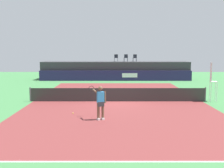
{
  "coord_description": "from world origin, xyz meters",
  "views": [
    {
      "loc": [
        -0.41,
        -19.82,
        3.62
      ],
      "look_at": [
        -0.3,
        2.0,
        1.0
      ],
      "focal_mm": 45.49,
      "sensor_mm": 36.0,
      "label": 1
    }
  ],
  "objects_px": {
    "net_post_near": "(29,94)",
    "net_post_far": "(204,94)",
    "spectator_chair_center": "(133,58)",
    "tennis_ball": "(72,113)",
    "umpire_chair": "(211,79)",
    "spectator_chair_left": "(124,58)",
    "tennis_player": "(99,102)",
    "spectator_chair_far_left": "(115,58)"
  },
  "relations": [
    {
      "from": "net_post_near",
      "to": "net_post_far",
      "type": "bearing_deg",
      "value": 0.0
    },
    {
      "from": "spectator_chair_center",
      "to": "tennis_ball",
      "type": "height_order",
      "value": "spectator_chair_center"
    },
    {
      "from": "umpire_chair",
      "to": "spectator_chair_center",
      "type": "bearing_deg",
      "value": 105.74
    },
    {
      "from": "spectator_chair_left",
      "to": "umpire_chair",
      "type": "relative_size",
      "value": 0.32
    },
    {
      "from": "spectator_chair_left",
      "to": "tennis_player",
      "type": "xyz_separation_m",
      "value": [
        -2.32,
        -20.64,
        -1.73
      ]
    },
    {
      "from": "spectator_chair_left",
      "to": "net_post_near",
      "type": "height_order",
      "value": "spectator_chair_left"
    },
    {
      "from": "umpire_chair",
      "to": "tennis_ball",
      "type": "xyz_separation_m",
      "value": [
        -9.28,
        -3.98,
        -1.55
      ]
    },
    {
      "from": "tennis_player",
      "to": "net_post_far",
      "type": "bearing_deg",
      "value": 36.38
    },
    {
      "from": "tennis_player",
      "to": "spectator_chair_center",
      "type": "bearing_deg",
      "value": 80.51
    },
    {
      "from": "tennis_ball",
      "to": "umpire_chair",
      "type": "bearing_deg",
      "value": 23.23
    },
    {
      "from": "net_post_near",
      "to": "tennis_ball",
      "type": "xyz_separation_m",
      "value": [
        3.57,
        -3.97,
        -0.46
      ]
    },
    {
      "from": "umpire_chair",
      "to": "net_post_far",
      "type": "relative_size",
      "value": 2.76
    },
    {
      "from": "spectator_chair_far_left",
      "to": "tennis_player",
      "type": "height_order",
      "value": "spectator_chair_far_left"
    },
    {
      "from": "net_post_near",
      "to": "tennis_ball",
      "type": "bearing_deg",
      "value": -48.06
    },
    {
      "from": "spectator_chair_left",
      "to": "net_post_near",
      "type": "bearing_deg",
      "value": -116.09
    },
    {
      "from": "spectator_chair_far_left",
      "to": "net_post_far",
      "type": "bearing_deg",
      "value": -68.28
    },
    {
      "from": "spectator_chair_far_left",
      "to": "spectator_chair_left",
      "type": "height_order",
      "value": "same"
    },
    {
      "from": "tennis_player",
      "to": "tennis_ball",
      "type": "bearing_deg",
      "value": 140.19
    },
    {
      "from": "umpire_chair",
      "to": "net_post_far",
      "type": "bearing_deg",
      "value": -178.77
    },
    {
      "from": "spectator_chair_center",
      "to": "net_post_near",
      "type": "xyz_separation_m",
      "value": [
        -8.59,
        -15.09,
        -2.19
      ]
    },
    {
      "from": "net_post_far",
      "to": "net_post_near",
      "type": "bearing_deg",
      "value": 180.0
    },
    {
      "from": "tennis_player",
      "to": "spectator_chair_left",
      "type": "bearing_deg",
      "value": 83.58
    },
    {
      "from": "umpire_chair",
      "to": "tennis_ball",
      "type": "bearing_deg",
      "value": -156.77
    },
    {
      "from": "spectator_chair_center",
      "to": "umpire_chair",
      "type": "relative_size",
      "value": 0.32
    },
    {
      "from": "net_post_near",
      "to": "tennis_ball",
      "type": "relative_size",
      "value": 14.71
    },
    {
      "from": "spectator_chair_left",
      "to": "net_post_far",
      "type": "distance_m",
      "value": 16.24
    },
    {
      "from": "net_post_near",
      "to": "net_post_far",
      "type": "relative_size",
      "value": 1.0
    },
    {
      "from": "tennis_player",
      "to": "net_post_near",
      "type": "bearing_deg",
      "value": 134.27
    },
    {
      "from": "spectator_chair_far_left",
      "to": "tennis_ball",
      "type": "relative_size",
      "value": 13.06
    },
    {
      "from": "tennis_ball",
      "to": "spectator_chair_far_left",
      "type": "bearing_deg",
      "value": 81.95
    },
    {
      "from": "spectator_chair_center",
      "to": "umpire_chair",
      "type": "distance_m",
      "value": 15.71
    },
    {
      "from": "net_post_near",
      "to": "net_post_far",
      "type": "xyz_separation_m",
      "value": [
        12.4,
        0.0,
        0.0
      ]
    },
    {
      "from": "tennis_player",
      "to": "tennis_ball",
      "type": "xyz_separation_m",
      "value": [
        -1.61,
        1.35,
        -0.92
      ]
    },
    {
      "from": "spectator_chair_far_left",
      "to": "spectator_chair_center",
      "type": "distance_m",
      "value": 2.31
    },
    {
      "from": "spectator_chair_center",
      "to": "umpire_chair",
      "type": "bearing_deg",
      "value": -74.26
    },
    {
      "from": "spectator_chair_left",
      "to": "spectator_chair_center",
      "type": "height_order",
      "value": "same"
    },
    {
      "from": "spectator_chair_center",
      "to": "net_post_near",
      "type": "bearing_deg",
      "value": -119.66
    },
    {
      "from": "spectator_chair_far_left",
      "to": "net_post_far",
      "type": "height_order",
      "value": "spectator_chair_far_left"
    },
    {
      "from": "spectator_chair_far_left",
      "to": "umpire_chair",
      "type": "relative_size",
      "value": 0.32
    },
    {
      "from": "spectator_chair_center",
      "to": "tennis_player",
      "type": "relative_size",
      "value": 0.5
    },
    {
      "from": "net_post_near",
      "to": "spectator_chair_left",
      "type": "bearing_deg",
      "value": 63.91
    },
    {
      "from": "spectator_chair_left",
      "to": "umpire_chair",
      "type": "bearing_deg",
      "value": -70.77
    }
  ]
}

